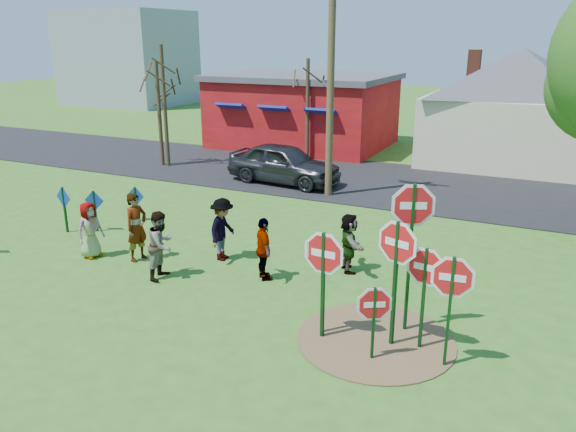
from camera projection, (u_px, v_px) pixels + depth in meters
name	position (u px, v px, depth m)	size (l,w,h in m)	color
ground	(214.00, 282.00, 14.09)	(120.00, 120.00, 0.00)	#35611B
road	(360.00, 180.00, 23.97)	(120.00, 7.50, 0.04)	black
dirt_patch	(375.00, 340.00, 11.39)	(3.20, 3.20, 0.03)	brown
red_building	(304.00, 110.00, 31.20)	(9.40, 7.69, 3.90)	maroon
cream_house	(517.00, 102.00, 26.43)	(9.40, 9.40, 6.50)	beige
distant_building	(128.00, 58.00, 50.09)	(10.00, 8.00, 8.00)	#8C939E
stop_sign_a	(323.00, 262.00, 11.01)	(1.17, 0.12, 2.43)	#0F3916
stop_sign_b	(412.00, 220.00, 11.06)	(1.09, 0.50, 3.33)	#0F3916
stop_sign_c	(397.00, 256.00, 10.65)	(1.11, 0.38, 2.76)	#0F3916
stop_sign_d	(425.00, 274.00, 10.63)	(1.03, 0.16, 2.25)	#0F3916
stop_sign_e	(374.00, 309.00, 10.41)	(0.81, 0.47, 1.62)	#0F3916
stop_sign_f	(452.00, 285.00, 10.02)	(1.06, 0.13, 2.33)	#0F3916
stop_sign_g	(324.00, 261.00, 11.19)	(0.82, 0.47, 2.31)	#0F3916
blue_diamond_b	(64.00, 204.00, 17.40)	(0.69, 0.15, 1.48)	#0F3916
blue_diamond_c	(95.00, 206.00, 17.50)	(0.65, 0.14, 1.34)	#0F3916
blue_diamond_d	(136.00, 200.00, 18.49)	(0.66, 0.06, 1.20)	#0F3916
person_a	(90.00, 230.00, 15.47)	(0.78, 0.51, 1.59)	navy
person_b	(137.00, 227.00, 15.22)	(0.69, 0.45, 1.90)	#2C7F6D
person_c	(161.00, 245.00, 14.12)	(0.86, 0.67, 1.76)	#9A5C3B
person_d	(223.00, 229.00, 15.26)	(1.13, 0.65, 1.75)	#2F2F34
person_e	(264.00, 249.00, 14.01)	(0.95, 0.40, 1.63)	#57335E
person_f	(349.00, 243.00, 14.53)	(1.46, 0.47, 1.57)	#194B2D
suv	(284.00, 163.00, 23.23)	(1.93, 4.80, 1.64)	#333439
utility_pole	(331.00, 76.00, 20.32)	(2.09, 0.27, 8.53)	#4C3823
bare_tree_west	(164.00, 89.00, 25.51)	(1.80, 1.80, 5.54)	#382819
bare_tree_east	(308.00, 95.00, 26.90)	(1.80, 1.80, 4.89)	#382819
bare_tree_mid	(158.00, 99.00, 25.77)	(1.80, 1.80, 4.81)	#382819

